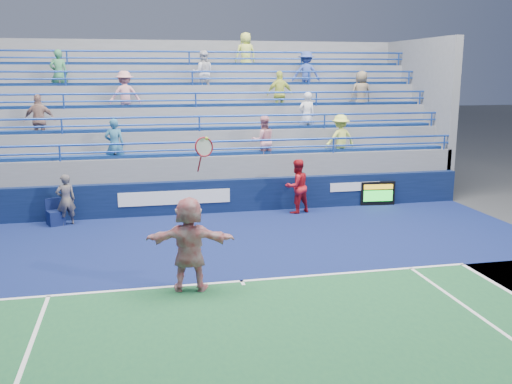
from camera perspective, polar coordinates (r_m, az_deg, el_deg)
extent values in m
plane|color=#333538|center=(12.88, -1.45, -8.99)|extent=(120.00, 120.00, 0.00)
cube|color=#101E51|center=(14.92, -3.03, -5.99)|extent=(18.00, 8.40, 0.02)
cube|color=white|center=(12.87, -1.45, -8.89)|extent=(11.00, 0.10, 0.01)
cube|color=white|center=(12.78, -1.36, -9.05)|extent=(0.08, 0.30, 0.01)
cube|color=#091534|center=(18.90, -5.12, -0.47)|extent=(18.00, 0.30, 1.10)
cube|color=white|center=(18.64, -8.11, -0.56)|extent=(3.60, 0.02, 0.45)
cube|color=white|center=(20.00, 9.87, 0.53)|extent=(1.80, 0.02, 0.30)
cube|color=slate|center=(21.77, -6.08, 1.16)|extent=(18.00, 5.60, 1.10)
cube|color=slate|center=(21.70, -6.11, 2.14)|extent=(18.00, 5.60, 1.85)
cube|color=navy|center=(19.25, -5.42, 3.83)|extent=(17.40, 0.45, 0.10)
cylinder|color=#1F46A9|center=(18.79, -5.30, 5.02)|extent=(18.00, 0.07, 0.07)
cube|color=slate|center=(22.14, -6.27, 3.31)|extent=(18.00, 4.60, 2.60)
cube|color=navy|center=(20.14, -5.80, 6.33)|extent=(17.40, 0.45, 0.10)
cylinder|color=#1F46A9|center=(19.71, -5.70, 7.53)|extent=(18.00, 0.07, 0.07)
cube|color=slate|center=(22.58, -6.42, 4.43)|extent=(18.00, 3.60, 3.35)
cube|color=navy|center=(21.08, -6.15, 8.62)|extent=(17.40, 0.45, 0.10)
cylinder|color=#1F46A9|center=(20.66, -6.06, 9.81)|extent=(18.00, 0.07, 0.07)
cube|color=slate|center=(23.02, -6.57, 5.52)|extent=(18.00, 2.60, 4.10)
cube|color=navy|center=(22.04, -6.48, 10.71)|extent=(17.40, 0.45, 0.10)
cylinder|color=#1F46A9|center=(21.64, -6.40, 11.88)|extent=(18.00, 0.07, 0.07)
cube|color=slate|center=(23.48, -6.71, 6.56)|extent=(18.00, 1.60, 4.85)
cube|color=navy|center=(23.03, -6.78, 12.62)|extent=(17.40, 0.45, 0.10)
cylinder|color=#1F46A9|center=(22.65, -6.71, 13.77)|extent=(18.00, 0.07, 0.07)
imported|color=pink|center=(20.94, -12.96, 9.41)|extent=(1.17, 0.77, 1.70)
imported|color=#EBFB61|center=(23.37, -1.04, 13.62)|extent=(0.90, 0.65, 1.70)
imported|color=#3C8654|center=(22.07, -19.10, 11.13)|extent=(0.65, 0.46, 1.70)
imported|color=#2D6888|center=(19.08, -13.95, 4.61)|extent=(0.65, 0.46, 1.70)
imported|color=#DEEA5B|center=(21.63, 2.40, 9.77)|extent=(1.02, 0.47, 1.70)
imported|color=white|center=(22.09, -5.32, 11.72)|extent=(0.86, 0.69, 1.70)
imported|color=pink|center=(19.55, 0.74, 5.13)|extent=(0.87, 0.70, 1.70)
imported|color=#9D7668|center=(20.21, -20.82, 6.72)|extent=(1.00, 0.42, 1.70)
imported|color=#EAF960|center=(20.35, 8.42, 5.28)|extent=(1.19, 0.80, 1.70)
imported|color=#3750A7|center=(22.94, 5.04, 11.73)|extent=(1.19, 0.81, 1.70)
imported|color=#8A775C|center=(22.66, 10.46, 9.68)|extent=(0.86, 0.59, 1.70)
imported|color=white|center=(20.92, 5.09, 7.60)|extent=(0.64, 0.44, 1.70)
cube|color=black|center=(20.37, 12.05, -0.15)|extent=(1.23, 0.24, 0.85)
cube|color=gold|center=(20.25, 12.17, 0.51)|extent=(1.04, 0.02, 0.17)
cube|color=#19E533|center=(20.31, 12.13, -0.37)|extent=(1.04, 0.02, 0.38)
cube|color=#0D1742|center=(18.43, -19.40, -2.47)|extent=(0.61, 0.61, 0.46)
cube|color=#0D1742|center=(18.53, -19.41, -1.09)|extent=(0.44, 0.24, 0.36)
imported|color=silver|center=(12.18, -6.67, -5.19)|extent=(1.99, 0.97, 2.06)
torus|color=maroon|center=(11.78, -5.22, 4.51)|extent=(0.43, 0.24, 0.42)
cylinder|color=maroon|center=(11.82, -5.67, 2.85)|extent=(0.09, 0.23, 0.37)
sphere|color=#CFE836|center=(11.72, -4.96, 5.36)|extent=(0.07, 0.07, 0.07)
imported|color=#15173B|center=(18.21, -18.48, -0.75)|extent=(0.67, 0.55, 1.58)
imported|color=#B5141F|center=(18.81, 4.11, 0.56)|extent=(1.05, 0.94, 1.79)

